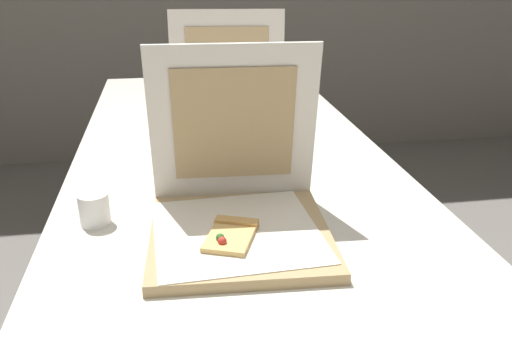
# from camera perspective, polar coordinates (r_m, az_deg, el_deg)

# --- Properties ---
(table) EXTENTS (0.85, 2.32, 0.74)m
(table) POSITION_cam_1_polar(r_m,az_deg,el_deg) (1.37, -2.00, -1.38)
(table) COLOR silver
(table) RESTS_ON ground
(pizza_box_front) EXTENTS (0.36, 0.36, 0.36)m
(pizza_box_front) POSITION_cam_1_polar(r_m,az_deg,el_deg) (1.04, -1.92, -3.66)
(pizza_box_front) COLOR tan
(pizza_box_front) RESTS_ON table
(pizza_box_middle) EXTENTS (0.38, 0.41, 0.36)m
(pizza_box_middle) POSITION_cam_1_polar(r_m,az_deg,el_deg) (1.54, -3.04, 5.19)
(pizza_box_middle) COLOR tan
(pizza_box_middle) RESTS_ON table
(cup_white_near_center) EXTENTS (0.06, 0.06, 0.07)m
(cup_white_near_center) POSITION_cam_1_polar(r_m,az_deg,el_deg) (1.13, -16.89, -3.44)
(cup_white_near_center) COLOR white
(cup_white_near_center) RESTS_ON table
(cup_white_far) EXTENTS (0.06, 0.06, 0.07)m
(cup_white_far) POSITION_cam_1_polar(r_m,az_deg,el_deg) (1.72, -10.09, 6.09)
(cup_white_far) COLOR white
(cup_white_far) RESTS_ON table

